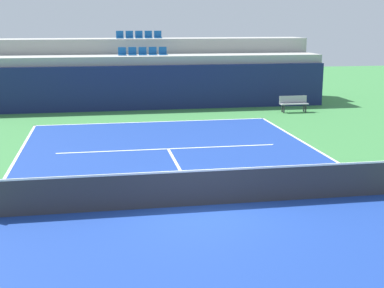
% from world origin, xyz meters
% --- Properties ---
extents(ground_plane, '(80.00, 80.00, 0.00)m').
position_xyz_m(ground_plane, '(0.00, 0.00, 0.00)').
color(ground_plane, '#387A3D').
extents(court_surface, '(11.00, 24.00, 0.01)m').
position_xyz_m(court_surface, '(0.00, 0.00, 0.01)').
color(court_surface, navy).
rests_on(court_surface, ground_plane).
extents(baseline_far, '(11.00, 0.10, 0.00)m').
position_xyz_m(baseline_far, '(0.00, 11.95, 0.01)').
color(baseline_far, white).
rests_on(baseline_far, court_surface).
extents(service_line_far, '(8.26, 0.10, 0.00)m').
position_xyz_m(service_line_far, '(0.00, 6.40, 0.01)').
color(service_line_far, white).
rests_on(service_line_far, court_surface).
extents(centre_service_line, '(0.10, 6.40, 0.00)m').
position_xyz_m(centre_service_line, '(0.00, 3.20, 0.01)').
color(centre_service_line, white).
rests_on(centre_service_line, court_surface).
extents(back_wall, '(20.07, 0.30, 2.38)m').
position_xyz_m(back_wall, '(0.00, 15.61, 1.19)').
color(back_wall, navy).
rests_on(back_wall, ground_plane).
extents(stands_tier_lower, '(20.07, 2.40, 2.85)m').
position_xyz_m(stands_tier_lower, '(0.00, 16.96, 1.42)').
color(stands_tier_lower, '#9E9E99').
rests_on(stands_tier_lower, ground_plane).
extents(stands_tier_upper, '(20.07, 2.40, 3.69)m').
position_xyz_m(stands_tier_upper, '(0.00, 19.36, 1.84)').
color(stands_tier_upper, '#9E9E99').
rests_on(stands_tier_upper, ground_plane).
extents(seating_row_lower, '(2.71, 0.44, 0.44)m').
position_xyz_m(seating_row_lower, '(0.00, 17.05, 2.97)').
color(seating_row_lower, '#145193').
rests_on(seating_row_lower, stands_tier_lower).
extents(seating_row_upper, '(2.71, 0.44, 0.44)m').
position_xyz_m(seating_row_upper, '(0.00, 19.45, 3.81)').
color(seating_row_upper, '#145193').
rests_on(seating_row_upper, stands_tier_upper).
extents(tennis_net, '(11.08, 0.08, 1.07)m').
position_xyz_m(tennis_net, '(0.00, 0.00, 0.51)').
color(tennis_net, black).
rests_on(tennis_net, court_surface).
extents(player_bench, '(1.50, 0.40, 0.85)m').
position_xyz_m(player_bench, '(7.61, 13.52, 0.51)').
color(player_bench, '#99999E').
rests_on(player_bench, ground_plane).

